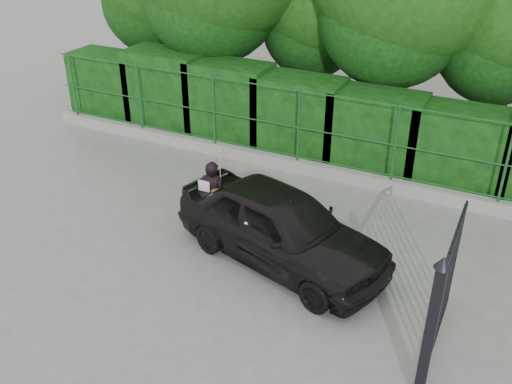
% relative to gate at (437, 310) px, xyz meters
% --- Properties ---
extents(ground, '(80.00, 80.00, 0.00)m').
position_rel_gate_xyz_m(ground, '(-4.60, 0.72, -1.19)').
color(ground, gray).
extents(kerb, '(14.00, 0.25, 0.30)m').
position_rel_gate_xyz_m(kerb, '(-4.60, 5.22, -1.04)').
color(kerb, '#9E9E99').
rests_on(kerb, ground).
extents(fence, '(14.13, 0.06, 1.80)m').
position_rel_gate_xyz_m(fence, '(-4.38, 5.22, 0.01)').
color(fence, '#195523').
rests_on(fence, kerb).
extents(hedge, '(14.20, 1.20, 2.22)m').
position_rel_gate_xyz_m(hedge, '(-4.73, 6.22, -0.18)').
color(hedge, black).
rests_on(hedge, ground).
extents(gate, '(0.22, 2.33, 2.36)m').
position_rel_gate_xyz_m(gate, '(0.00, 0.00, 0.00)').
color(gate, black).
rests_on(gate, ground).
extents(woman, '(0.87, 0.84, 1.79)m').
position_rel_gate_xyz_m(woman, '(-4.62, 2.09, -0.02)').
color(woman, black).
rests_on(woman, ground).
extents(car, '(4.56, 2.83, 1.45)m').
position_rel_gate_xyz_m(car, '(-3.05, 1.67, -0.46)').
color(car, black).
rests_on(car, ground).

